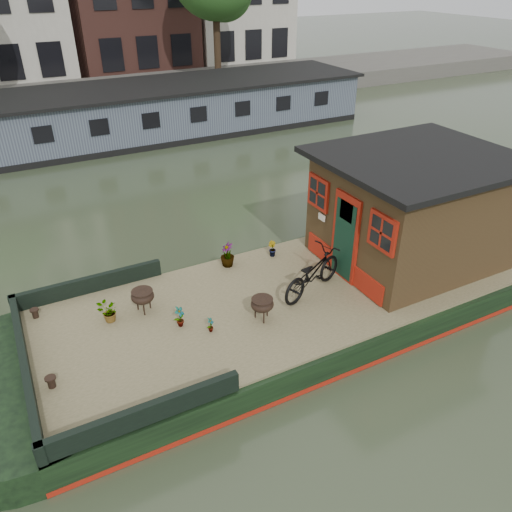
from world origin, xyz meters
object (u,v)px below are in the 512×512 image
cabin (412,208)px  potted_plant_a (180,317)px  brazier_front (262,309)px  brazier_rear (143,301)px  bicycle (312,273)px

cabin → potted_plant_a: 5.53m
brazier_front → brazier_rear: brazier_rear is taller
bicycle → brazier_rear: (-3.23, 0.95, -0.22)m
brazier_front → bicycle: bearing=14.2°
brazier_rear → bicycle: bearing=-16.4°
cabin → brazier_front: (-3.99, -0.52, -1.00)m
brazier_front → cabin: bearing=7.4°
cabin → brazier_front: size_ratio=8.64×
potted_plant_a → brazier_rear: 0.90m
bicycle → brazier_front: bearing=83.9°
brazier_rear → potted_plant_a: bearing=-59.5°
cabin → bicycle: 2.78m
potted_plant_a → bicycle: bearing=-3.6°
cabin → bicycle: bearing=-176.0°
brazier_front → brazier_rear: (-1.90, 1.29, 0.00)m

